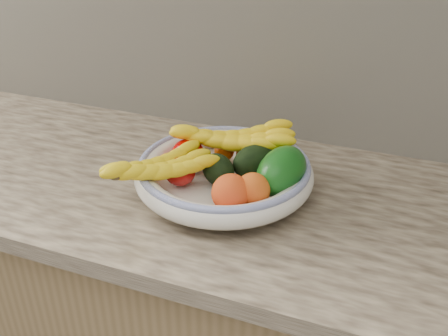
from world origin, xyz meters
TOP-DOWN VIEW (x-y plane):
  - kitchen_counter at (0.00, 1.69)m, footprint 2.44×0.66m
  - fruit_bowl at (0.00, 1.66)m, footprint 0.39×0.39m
  - clementine_back_left at (-0.03, 1.74)m, footprint 0.06×0.06m
  - clementine_back_right at (0.02, 1.75)m, footprint 0.06×0.06m
  - tomato_left at (-0.10, 1.69)m, footprint 0.09×0.09m
  - tomato_near_left at (-0.08, 1.61)m, footprint 0.08×0.08m
  - avocado_center at (-0.01, 1.64)m, footprint 0.11×0.11m
  - avocado_right at (0.06, 1.71)m, footprint 0.13×0.14m
  - green_mango at (0.13, 1.66)m, footprint 0.14×0.16m
  - peach_front at (0.05, 1.56)m, footprint 0.09×0.09m
  - peach_right at (0.09, 1.59)m, footprint 0.08×0.08m
  - banana_bunch_back at (-0.01, 1.73)m, footprint 0.32×0.20m
  - banana_bunch_front at (-0.11, 1.57)m, footprint 0.24×0.27m

SIDE VIEW (x-z plane):
  - kitchen_counter at x=0.00m, z-range -0.24..1.16m
  - fruit_bowl at x=0.00m, z-range 0.91..0.99m
  - clementine_back_left at x=-0.03m, z-range 0.93..0.98m
  - clementine_back_right at x=0.02m, z-range 0.93..0.98m
  - tomato_left at x=-0.10m, z-range 0.93..1.00m
  - tomato_near_left at x=-0.08m, z-range 0.93..0.99m
  - avocado_center at x=-0.01m, z-range 0.93..1.00m
  - avocado_right at x=0.06m, z-range 0.92..1.00m
  - peach_front at x=0.05m, z-range 0.93..1.01m
  - peach_right at x=0.09m, z-range 0.93..1.00m
  - green_mango at x=0.13m, z-range 0.91..1.04m
  - banana_bunch_front at x=-0.11m, z-range 0.95..1.02m
  - banana_bunch_back at x=-0.01m, z-range 0.95..1.03m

